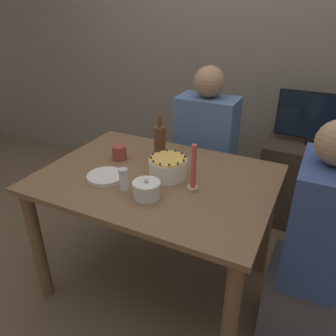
% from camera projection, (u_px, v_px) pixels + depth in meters
% --- Properties ---
extents(ground_plane, '(12.00, 12.00, 0.00)m').
position_uv_depth(ground_plane, '(158.00, 280.00, 2.12)').
color(ground_plane, brown).
extents(wall_behind, '(8.00, 0.05, 2.60)m').
position_uv_depth(wall_behind, '(237.00, 43.00, 2.63)').
color(wall_behind, slate).
rests_on(wall_behind, ground_plane).
extents(dining_table, '(1.24, 0.91, 0.76)m').
position_uv_depth(dining_table, '(157.00, 196.00, 1.82)').
color(dining_table, brown).
rests_on(dining_table, ground_plane).
extents(cake, '(0.20, 0.20, 0.12)m').
position_uv_depth(cake, '(168.00, 167.00, 1.74)').
color(cake, white).
rests_on(cake, dining_table).
extents(sugar_bowl, '(0.13, 0.13, 0.11)m').
position_uv_depth(sugar_bowl, '(147.00, 189.00, 1.56)').
color(sugar_bowl, silver).
rests_on(sugar_bowl, dining_table).
extents(sugar_shaker, '(0.05, 0.05, 0.12)m').
position_uv_depth(sugar_shaker, '(124.00, 179.00, 1.61)').
color(sugar_shaker, white).
rests_on(sugar_shaker, dining_table).
extents(plate_stack, '(0.20, 0.20, 0.02)m').
position_uv_depth(plate_stack, '(106.00, 177.00, 1.73)').
color(plate_stack, silver).
rests_on(plate_stack, dining_table).
extents(candle, '(0.06, 0.06, 0.25)m').
position_uv_depth(candle, '(193.00, 173.00, 1.59)').
color(candle, tan).
rests_on(candle, dining_table).
extents(bottle, '(0.07, 0.07, 0.27)m').
position_uv_depth(bottle, '(160.00, 141.00, 1.94)').
color(bottle, brown).
rests_on(bottle, dining_table).
extents(cup, '(0.09, 0.09, 0.08)m').
position_uv_depth(cup, '(119.00, 153.00, 1.94)').
color(cup, '#993D33').
rests_on(cup, dining_table).
extents(person_man_blue_shirt, '(0.40, 0.34, 1.25)m').
position_uv_depth(person_man_blue_shirt, '(205.00, 165.00, 2.37)').
color(person_man_blue_shirt, '#595960').
rests_on(person_man_blue_shirt, ground_plane).
extents(person_woman_floral, '(0.34, 0.40, 1.20)m').
position_uv_depth(person_woman_floral, '(310.00, 258.00, 1.55)').
color(person_woman_floral, '#595960').
rests_on(person_woman_floral, ground_plane).
extents(side_cabinet, '(0.62, 0.48, 0.66)m').
position_uv_depth(side_cabinet, '(303.00, 183.00, 2.57)').
color(side_cabinet, '#382D23').
rests_on(side_cabinet, ground_plane).
extents(tv_monitor, '(0.56, 0.10, 0.38)m').
position_uv_depth(tv_monitor, '(317.00, 118.00, 2.33)').
color(tv_monitor, black).
rests_on(tv_monitor, side_cabinet).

